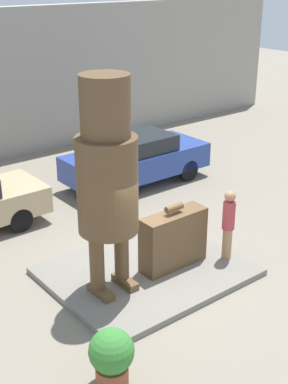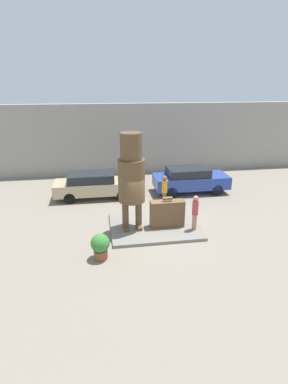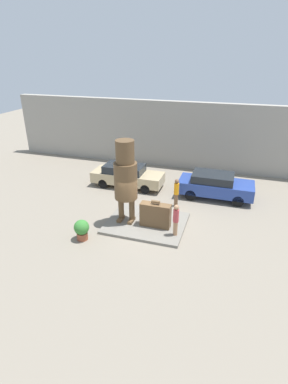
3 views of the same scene
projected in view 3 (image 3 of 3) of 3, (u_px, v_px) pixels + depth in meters
ground_plane at (146, 224)px, 15.74m from camera, size 60.00×60.00×0.00m
pedestal at (146, 223)px, 15.71m from camera, size 4.04×3.31×0.14m
building_backdrop at (183, 135)px, 22.70m from camera, size 28.00×0.60×5.00m
statue_figure at (126, 176)px, 14.80m from camera, size 1.17×1.17×4.32m
giant_suitcase at (155, 215)px, 15.07m from camera, size 1.55×0.49×1.45m
tourist at (176, 219)px, 14.20m from camera, size 0.28×0.28×1.62m
parked_car_tan at (127, 175)px, 19.92m from camera, size 4.72×1.73×1.48m
parked_car_blue at (215, 185)px, 18.32m from camera, size 4.48×1.86×1.55m
planter_pot at (82, 229)px, 14.23m from camera, size 0.73×0.73×1.03m
worker_hivis at (176, 192)px, 17.23m from camera, size 0.29×0.29×1.70m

